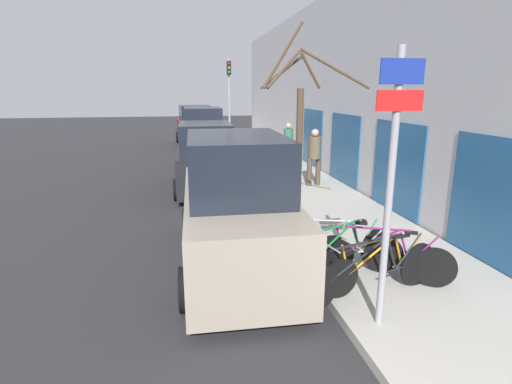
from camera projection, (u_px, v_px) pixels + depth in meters
The scene contains 17 objects.
ground_plane at pixel (221, 201), 11.68m from camera, with size 80.00×80.00×0.00m, color #28282B.
sidewalk_curb at pixel (283, 176), 14.79m from camera, with size 3.20×32.00×0.15m.
building_facade at pixel (333, 89), 14.24m from camera, with size 0.23×32.00×6.50m.
signpost at pixel (391, 179), 4.85m from camera, with size 0.58×0.11×3.51m.
bicycle_0 at pixel (371, 272), 5.90m from camera, with size 2.48×0.71×0.94m.
bicycle_1 at pixel (382, 266), 6.19m from camera, with size 2.11×0.61×0.85m.
bicycle_2 at pixel (383, 257), 6.47m from camera, with size 1.93×1.17×0.91m.
bicycle_3 at pixel (342, 253), 6.62m from camera, with size 2.11×0.86×0.92m.
bicycle_4 at pixel (336, 247), 6.88m from camera, with size 2.06×0.94×0.90m.
parked_car_0 at pixel (236, 209), 7.17m from camera, with size 2.11×4.84×2.43m.
parked_car_1 at pixel (206, 159), 13.03m from camera, with size 2.11×4.69×2.15m.
parked_car_2 at pixel (203, 137), 18.24m from camera, with size 2.05×4.79×2.41m.
parked_car_3 at pixel (195, 127), 23.34m from camera, with size 2.32×4.51×2.31m.
pedestrian_near at pixel (314, 153), 12.78m from camera, with size 0.48×0.41×1.82m.
pedestrian_far at pixel (288, 141), 16.33m from camera, with size 0.45×0.38×1.72m.
street_tree at pixel (299, 140), 8.33m from camera, with size 2.13×1.02×4.32m.
traffic_light at pixel (229, 93), 19.59m from camera, with size 0.20×0.30×4.50m.
Camera 1 is at (-1.05, -0.04, 3.17)m, focal length 28.00 mm.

